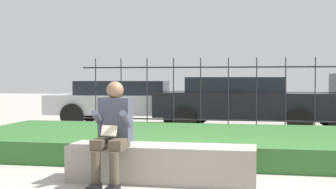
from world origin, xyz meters
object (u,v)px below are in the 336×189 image
at_px(person_seated_reader, 113,129).
at_px(car_parked_left, 128,101).
at_px(car_parked_center, 243,101).
at_px(stone_bench, 161,165).

xyz_separation_m(person_seated_reader, car_parked_left, (-1.80, 7.17, -0.02)).
bearing_deg(person_seated_reader, car_parked_center, 78.48).
height_order(stone_bench, car_parked_center, car_parked_center).
distance_m(car_parked_left, car_parked_center, 3.21).
bearing_deg(car_parked_left, person_seated_reader, -79.89).
height_order(person_seated_reader, car_parked_center, car_parked_center).
height_order(stone_bench, person_seated_reader, person_seated_reader).
distance_m(stone_bench, person_seated_reader, 0.79).
distance_m(stone_bench, car_parked_left, 7.24).
xyz_separation_m(stone_bench, car_parked_center, (0.84, 6.39, 0.51)).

